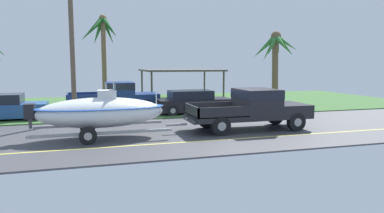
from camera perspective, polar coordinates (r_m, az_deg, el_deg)
name	(u,v)px	position (r m, az deg, el deg)	size (l,w,h in m)	color
ground	(177,108)	(23.86, -2.46, -0.24)	(36.00, 22.00, 0.11)	#424247
pickup_truck_towing	(256,107)	(16.32, 10.10, -0.03)	(5.63, 2.11, 1.82)	black
boat_on_trailer	(100,112)	(14.60, -14.39, -0.88)	(6.30, 2.33, 2.24)	gray
parked_pickup_background	(119,95)	(22.15, -11.52, 1.76)	(5.57, 2.10, 1.83)	navy
parked_sedan_near	(193,102)	(21.06, 0.16, 0.68)	(4.37, 1.81, 1.38)	black
parked_sedan_far	(0,108)	(21.01, -28.25, -0.17)	(4.45, 1.86, 1.38)	#234C89
carport_awning	(181,71)	(29.36, -1.80, 5.70)	(6.18, 5.20, 2.45)	#4C4238
palm_tree_near_left	(276,52)	(24.77, 13.20, 8.46)	(3.11, 2.91, 5.08)	brown
palm_tree_mid	(102,37)	(25.86, -14.12, 10.66)	(2.72, 2.99, 6.27)	brown
utility_pole	(72,34)	(19.04, -18.62, 10.91)	(0.24, 1.80, 8.50)	brown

